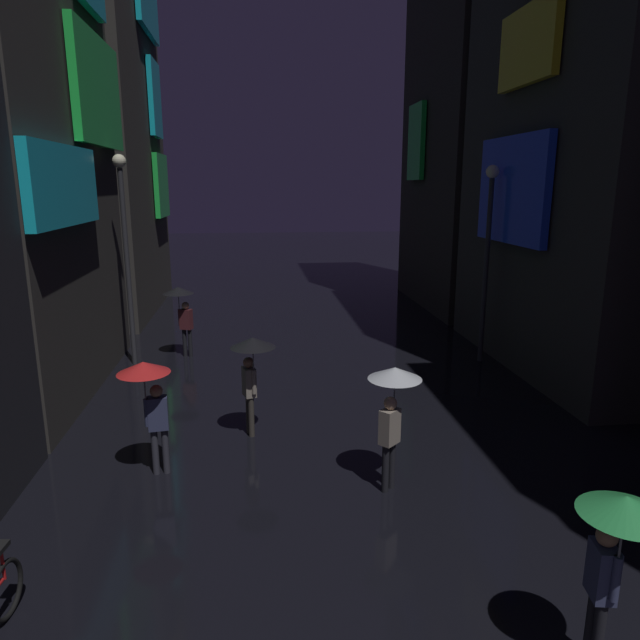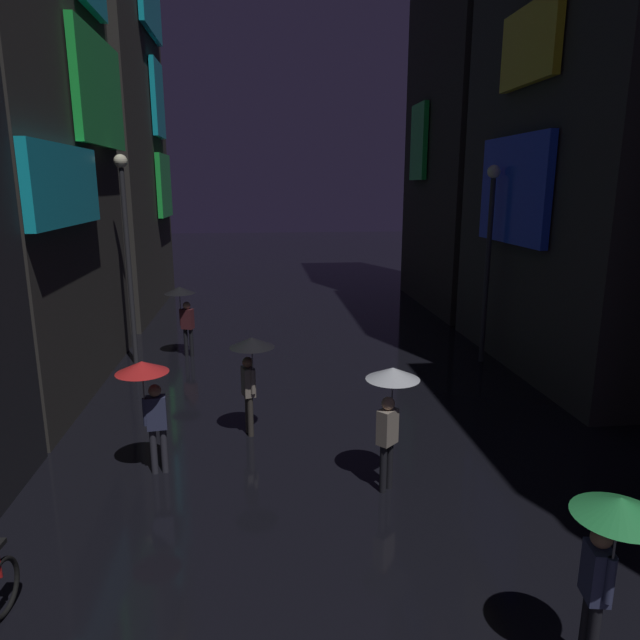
{
  "view_description": "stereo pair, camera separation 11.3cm",
  "coord_description": "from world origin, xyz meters",
  "px_view_note": "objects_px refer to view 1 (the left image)",
  "views": [
    {
      "loc": [
        -1.53,
        -1.58,
        5.05
      ],
      "look_at": [
        0.0,
        11.43,
        1.92
      ],
      "focal_mm": 32.0,
      "sensor_mm": 36.0,
      "label": 1
    },
    {
      "loc": [
        -1.41,
        -1.59,
        5.05
      ],
      "look_at": [
        0.0,
        11.43,
        1.92
      ],
      "focal_mm": 32.0,
      "sensor_mm": 36.0,
      "label": 2
    }
  ],
  "objects_px": {
    "pedestrian_midstreet_left_red": "(148,386)",
    "streetlamp_left_far": "(125,238)",
    "pedestrian_near_crossing_black": "(181,302)",
    "pedestrian_midstreet_centre_green": "(617,534)",
    "streetlamp_right_far": "(488,242)",
    "pedestrian_far_right_clear": "(393,394)",
    "pedestrian_foreground_left_black": "(252,359)"
  },
  "relations": [
    {
      "from": "pedestrian_far_right_clear",
      "to": "streetlamp_right_far",
      "type": "xyz_separation_m",
      "value": [
        4.29,
        6.68,
        1.8
      ]
    },
    {
      "from": "pedestrian_midstreet_left_red",
      "to": "pedestrian_far_right_clear",
      "type": "bearing_deg",
      "value": -11.98
    },
    {
      "from": "pedestrian_midstreet_centre_green",
      "to": "streetlamp_right_far",
      "type": "height_order",
      "value": "streetlamp_right_far"
    },
    {
      "from": "pedestrian_midstreet_left_red",
      "to": "pedestrian_foreground_left_black",
      "type": "bearing_deg",
      "value": 38.3
    },
    {
      "from": "pedestrian_midstreet_left_red",
      "to": "streetlamp_left_far",
      "type": "height_order",
      "value": "streetlamp_left_far"
    },
    {
      "from": "pedestrian_foreground_left_black",
      "to": "streetlamp_left_far",
      "type": "relative_size",
      "value": 0.36
    },
    {
      "from": "pedestrian_near_crossing_black",
      "to": "pedestrian_foreground_left_black",
      "type": "relative_size",
      "value": 1.0
    },
    {
      "from": "streetlamp_right_far",
      "to": "pedestrian_midstreet_centre_green",
      "type": "bearing_deg",
      "value": -105.7
    },
    {
      "from": "pedestrian_midstreet_left_red",
      "to": "streetlamp_right_far",
      "type": "xyz_separation_m",
      "value": [
        8.38,
        5.81,
        1.8
      ]
    },
    {
      "from": "pedestrian_far_right_clear",
      "to": "pedestrian_midstreet_centre_green",
      "type": "distance_m",
      "value": 4.23
    },
    {
      "from": "pedestrian_foreground_left_black",
      "to": "streetlamp_left_far",
      "type": "height_order",
      "value": "streetlamp_left_far"
    },
    {
      "from": "pedestrian_midstreet_centre_green",
      "to": "streetlamp_right_far",
      "type": "distance_m",
      "value": 11.27
    },
    {
      "from": "pedestrian_midstreet_centre_green",
      "to": "streetlamp_left_far",
      "type": "bearing_deg",
      "value": 121.14
    },
    {
      "from": "pedestrian_midstreet_left_red",
      "to": "pedestrian_midstreet_centre_green",
      "type": "relative_size",
      "value": 1.0
    },
    {
      "from": "pedestrian_near_crossing_black",
      "to": "pedestrian_midstreet_centre_green",
      "type": "distance_m",
      "value": 13.42
    },
    {
      "from": "streetlamp_right_far",
      "to": "streetlamp_left_far",
      "type": "height_order",
      "value": "streetlamp_left_far"
    },
    {
      "from": "pedestrian_far_right_clear",
      "to": "pedestrian_near_crossing_black",
      "type": "xyz_separation_m",
      "value": [
        -4.39,
        8.13,
        0.0
      ]
    },
    {
      "from": "pedestrian_foreground_left_black",
      "to": "streetlamp_right_far",
      "type": "relative_size",
      "value": 0.38
    },
    {
      "from": "pedestrian_midstreet_left_red",
      "to": "streetlamp_left_far",
      "type": "distance_m",
      "value": 7.14
    },
    {
      "from": "pedestrian_midstreet_left_red",
      "to": "streetlamp_right_far",
      "type": "bearing_deg",
      "value": 34.74
    },
    {
      "from": "pedestrian_foreground_left_black",
      "to": "pedestrian_midstreet_centre_green",
      "type": "xyz_separation_m",
      "value": [
        3.61,
        -6.29,
        0.0
      ]
    },
    {
      "from": "pedestrian_foreground_left_black",
      "to": "streetlamp_left_far",
      "type": "xyz_separation_m",
      "value": [
        -3.39,
        5.28,
        1.95
      ]
    },
    {
      "from": "pedestrian_far_right_clear",
      "to": "streetlamp_left_far",
      "type": "height_order",
      "value": "streetlamp_left_far"
    },
    {
      "from": "pedestrian_midstreet_centre_green",
      "to": "streetlamp_left_far",
      "type": "height_order",
      "value": "streetlamp_left_far"
    },
    {
      "from": "pedestrian_midstreet_left_red",
      "to": "streetlamp_left_far",
      "type": "relative_size",
      "value": 0.36
    },
    {
      "from": "pedestrian_midstreet_left_red",
      "to": "pedestrian_near_crossing_black",
      "type": "relative_size",
      "value": 1.0
    },
    {
      "from": "pedestrian_near_crossing_black",
      "to": "streetlamp_left_far",
      "type": "relative_size",
      "value": 0.36
    },
    {
      "from": "pedestrian_near_crossing_black",
      "to": "streetlamp_right_far",
      "type": "xyz_separation_m",
      "value": [
        8.68,
        -1.45,
        1.8
      ]
    },
    {
      "from": "streetlamp_left_far",
      "to": "pedestrian_midstreet_left_red",
      "type": "bearing_deg",
      "value": -76.34
    },
    {
      "from": "pedestrian_midstreet_left_red",
      "to": "pedestrian_near_crossing_black",
      "type": "xyz_separation_m",
      "value": [
        -0.3,
        7.26,
        0.0
      ]
    },
    {
      "from": "pedestrian_foreground_left_black",
      "to": "pedestrian_midstreet_centre_green",
      "type": "relative_size",
      "value": 1.0
    },
    {
      "from": "pedestrian_far_right_clear",
      "to": "pedestrian_midstreet_left_red",
      "type": "distance_m",
      "value": 4.17
    }
  ]
}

